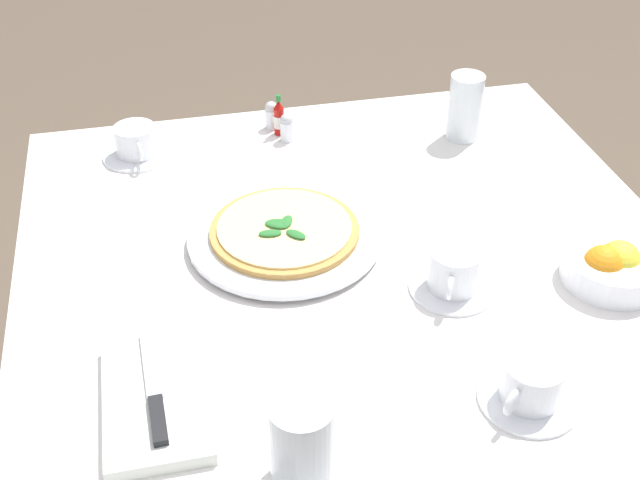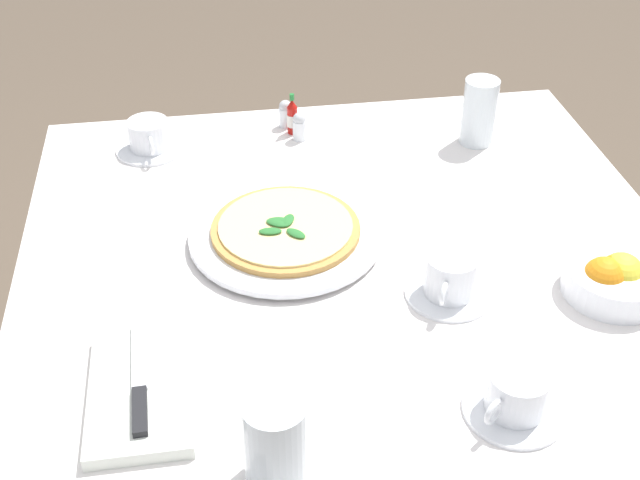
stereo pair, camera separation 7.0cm
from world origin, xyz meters
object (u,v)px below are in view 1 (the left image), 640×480
object	(u,v)px
coffee_cup_near_left	(454,272)
dinner_knife	(154,391)
napkin_folded	(156,400)
salt_shaker	(272,116)
citrus_bowl	(612,266)
pizza_plate	(285,237)
water_glass_center_back	(464,111)
pizza	(284,230)
coffee_cup_far_left	(531,385)
pepper_shaker	(287,129)
hot_sauce_bottle	(279,118)
coffee_cup_near_right	(136,143)
water_glass_right_edge	(302,448)

from	to	relation	value
coffee_cup_near_left	dinner_knife	size ratio (longest dim) A/B	0.66
napkin_folded	salt_shaker	xyz separation A→B (m)	(0.69, -0.27, 0.02)
napkin_folded	citrus_bowl	bearing A→B (deg)	-81.09
pizza_plate	water_glass_center_back	xyz separation A→B (m)	(0.26, -0.40, 0.04)
pizza	water_glass_center_back	size ratio (longest dim) A/B	1.86
citrus_bowl	water_glass_center_back	bearing A→B (deg)	7.49
coffee_cup_far_left	pizza_plate	bearing A→B (deg)	30.83
coffee_cup_near_left	salt_shaker	xyz separation A→B (m)	(0.55, 0.18, -0.01)
pizza_plate	pepper_shaker	size ratio (longest dim) A/B	5.53
coffee_cup_near_left	hot_sauce_bottle	xyz separation A→B (m)	(0.52, 0.17, 0.00)
napkin_folded	salt_shaker	distance (m)	0.74
coffee_cup_far_left	napkin_folded	world-z (taller)	coffee_cup_far_left
pizza	dinner_knife	world-z (taller)	pizza
citrus_bowl	pepper_shaker	size ratio (longest dim) A/B	2.67
dinner_knife	napkin_folded	bearing A→B (deg)	-180.00
coffee_cup_near_right	hot_sauce_bottle	bearing A→B (deg)	-84.62
coffee_cup_far_left	coffee_cup_near_right	size ratio (longest dim) A/B	0.98
coffee_cup_near_right	pepper_shaker	size ratio (longest dim) A/B	2.35
coffee_cup_far_left	water_glass_center_back	xyz separation A→B (m)	(0.66, -0.16, 0.03)
water_glass_right_edge	hot_sauce_bottle	distance (m)	0.82
pizza	salt_shaker	distance (m)	0.38
coffee_cup_near_right	water_glass_center_back	world-z (taller)	water_glass_center_back
water_glass_right_edge	water_glass_center_back	xyz separation A→B (m)	(0.72, -0.46, 0.00)
coffee_cup_near_left	salt_shaker	size ratio (longest dim) A/B	2.31
water_glass_center_back	dinner_knife	size ratio (longest dim) A/B	0.66
pizza	hot_sauce_bottle	size ratio (longest dim) A/B	2.88
water_glass_center_back	hot_sauce_bottle	world-z (taller)	water_glass_center_back
water_glass_center_back	water_glass_right_edge	bearing A→B (deg)	147.11
napkin_folded	hot_sauce_bottle	size ratio (longest dim) A/B	2.66
hot_sauce_bottle	pepper_shaker	size ratio (longest dim) A/B	1.48
pizza	salt_shaker	xyz separation A→B (m)	(0.38, -0.05, 0.00)
pepper_shaker	hot_sauce_bottle	bearing A→B (deg)	19.65
coffee_cup_far_left	water_glass_right_edge	size ratio (longest dim) A/B	1.08
pizza_plate	water_glass_center_back	distance (m)	0.48
coffee_cup_far_left	citrus_bowl	size ratio (longest dim) A/B	0.87
coffee_cup_near_left	citrus_bowl	xyz separation A→B (m)	(-0.03, -0.24, -0.00)
pepper_shaker	pizza_plate	bearing A→B (deg)	168.57
pizza	coffee_cup_near_right	xyz separation A→B (m)	(0.33, 0.22, 0.00)
napkin_folded	hot_sauce_bottle	xyz separation A→B (m)	(0.66, -0.28, 0.02)
coffee_cup_far_left	water_glass_center_back	world-z (taller)	water_glass_center_back
dinner_knife	salt_shaker	size ratio (longest dim) A/B	3.48
pizza	coffee_cup_near_right	bearing A→B (deg)	33.81
pizza	pepper_shaker	size ratio (longest dim) A/B	4.24
coffee_cup_far_left	water_glass_right_edge	bearing A→B (deg)	99.89
pizza_plate	citrus_bowl	xyz separation A→B (m)	(-0.20, -0.46, 0.02)
coffee_cup_near_right	pizza	bearing A→B (deg)	-146.19
coffee_cup_near_right	pizza_plate	bearing A→B (deg)	-146.16
hot_sauce_bottle	water_glass_right_edge	bearing A→B (deg)	171.53
water_glass_right_edge	salt_shaker	world-z (taller)	water_glass_right_edge
coffee_cup_near_left	dinner_knife	world-z (taller)	coffee_cup_near_left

